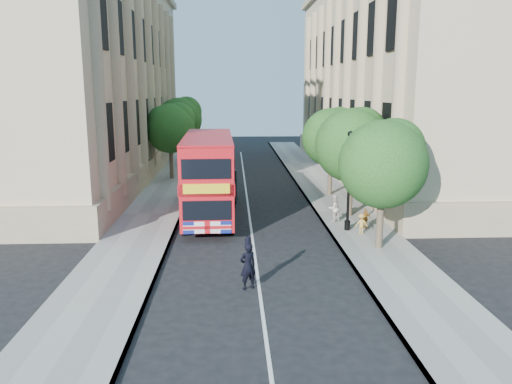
{
  "coord_description": "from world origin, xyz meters",
  "views": [
    {
      "loc": [
        -0.94,
        -18.89,
        7.34
      ],
      "look_at": [
        0.2,
        5.46,
        2.3
      ],
      "focal_mm": 35.0,
      "sensor_mm": 36.0,
      "label": 1
    }
  ],
  "objects": [
    {
      "name": "building_left",
      "position": [
        -13.8,
        24.0,
        9.0
      ],
      "size": [
        12.0,
        38.0,
        18.0
      ],
      "primitive_type": "cube",
      "color": "tan",
      "rests_on": "ground"
    },
    {
      "name": "tree_left_back",
      "position": [
        -5.96,
        30.03,
        4.71
      ],
      "size": [
        4.2,
        4.2,
        6.65
      ],
      "color": "#473828",
      "rests_on": "ground"
    },
    {
      "name": "lamp_post",
      "position": [
        5.0,
        6.0,
        2.51
      ],
      "size": [
        0.32,
        0.32,
        5.16
      ],
      "color": "black",
      "rests_on": "pavement_right"
    },
    {
      "name": "tree_right_near",
      "position": [
        5.84,
        3.03,
        4.25
      ],
      "size": [
        4.0,
        4.0,
        6.08
      ],
      "color": "#473828",
      "rests_on": "ground"
    },
    {
      "name": "police_constable",
      "position": [
        -0.42,
        -1.33,
        0.89
      ],
      "size": [
        0.77,
        0.65,
        1.79
      ],
      "primitive_type": "imported",
      "rotation": [
        0.0,
        0.0,
        3.55
      ],
      "color": "black",
      "rests_on": "ground"
    },
    {
      "name": "building_right",
      "position": [
        13.8,
        24.0,
        9.0
      ],
      "size": [
        12.0,
        38.0,
        18.0
      ],
      "primitive_type": "cube",
      "color": "tan",
      "rests_on": "ground"
    },
    {
      "name": "pavement_right",
      "position": [
        5.75,
        10.0,
        0.06
      ],
      "size": [
        3.5,
        80.0,
        0.12
      ],
      "primitive_type": "cube",
      "color": "gray",
      "rests_on": "ground"
    },
    {
      "name": "tree_right_far",
      "position": [
        5.84,
        15.03,
        4.31
      ],
      "size": [
        4.0,
        4.0,
        6.15
      ],
      "color": "#473828",
      "rests_on": "ground"
    },
    {
      "name": "ground",
      "position": [
        0.0,
        0.0,
        0.0
      ],
      "size": [
        120.0,
        120.0,
        0.0
      ],
      "primitive_type": "plane",
      "color": "black",
      "rests_on": "ground"
    },
    {
      "name": "double_decker_bus",
      "position": [
        -2.35,
        9.42,
        2.58
      ],
      "size": [
        2.96,
        10.16,
        4.66
      ],
      "rotation": [
        0.0,
        0.0,
        0.03
      ],
      "color": "red",
      "rests_on": "ground"
    },
    {
      "name": "tree_left_far",
      "position": [
        -5.96,
        22.03,
        4.44
      ],
      "size": [
        4.0,
        4.0,
        6.3
      ],
      "color": "#473828",
      "rests_on": "ground"
    },
    {
      "name": "woman_pedestrian",
      "position": [
        4.62,
        7.71,
        0.87
      ],
      "size": [
        0.91,
        0.84,
        1.51
      ],
      "primitive_type": "imported",
      "rotation": [
        0.0,
        0.0,
        3.61
      ],
      "color": "beige",
      "rests_on": "pavement_right"
    },
    {
      "name": "box_van",
      "position": [
        -1.84,
        14.34,
        1.31
      ],
      "size": [
        2.25,
        4.81,
        2.68
      ],
      "rotation": [
        0.0,
        0.0,
        0.07
      ],
      "color": "black",
      "rests_on": "ground"
    },
    {
      "name": "pavement_left",
      "position": [
        -5.75,
        10.0,
        0.06
      ],
      "size": [
        3.5,
        80.0,
        0.12
      ],
      "primitive_type": "cube",
      "color": "gray",
      "rests_on": "ground"
    },
    {
      "name": "child_a",
      "position": [
        6.02,
        6.26,
        0.65
      ],
      "size": [
        0.66,
        0.42,
        1.05
      ],
      "primitive_type": "imported",
      "rotation": [
        0.0,
        0.0,
        3.42
      ],
      "color": "#C07421",
      "rests_on": "pavement_right"
    },
    {
      "name": "child_b",
      "position": [
        5.55,
        5.29,
        0.64
      ],
      "size": [
        0.68,
        0.39,
        1.04
      ],
      "primitive_type": "imported",
      "rotation": [
        0.0,
        0.0,
        3.13
      ],
      "color": "gold",
      "rests_on": "pavement_right"
    },
    {
      "name": "tree_right_mid",
      "position": [
        5.84,
        9.03,
        4.45
      ],
      "size": [
        4.2,
        4.2,
        6.37
      ],
      "color": "#473828",
      "rests_on": "ground"
    }
  ]
}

